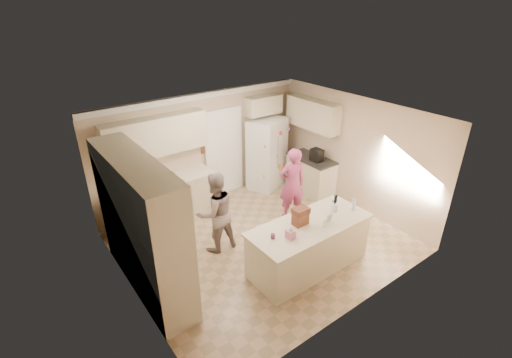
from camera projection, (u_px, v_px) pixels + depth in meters
floor at (262, 242)px, 7.56m from camera, size 5.20×4.60×0.02m
ceiling at (263, 117)px, 6.39m from camera, size 5.20×4.60×0.02m
wall_back at (202, 148)px, 8.63m from camera, size 5.20×0.02×2.60m
wall_front at (361, 244)px, 5.32m from camera, size 5.20×0.02×2.60m
wall_left at (126, 232)px, 5.58m from camera, size 0.02×4.60×2.60m
wall_right at (354, 153)px, 8.37m from camera, size 0.02×4.60×2.60m
crown_back at (200, 96)px, 8.05m from camera, size 5.20×0.08×0.12m
pantry_bank at (142, 226)px, 5.94m from camera, size 0.60×2.60×2.35m
back_base_cab at (166, 200)px, 8.18m from camera, size 2.20×0.60×0.88m
back_countertop at (164, 182)px, 7.96m from camera, size 2.24×0.63×0.04m
back_upper_cab at (156, 136)px, 7.62m from camera, size 2.20×0.35×0.80m
doorway_opening at (223, 153)px, 9.02m from camera, size 0.90×0.06×2.10m
doorway_casing at (224, 154)px, 8.99m from camera, size 1.02×0.03×2.22m
wall_frame_upper at (203, 138)px, 8.50m from camera, size 0.15×0.02×0.20m
wall_frame_lower at (204, 149)px, 8.62m from camera, size 0.15×0.02×0.20m
refrigerator at (267, 154)px, 9.38m from camera, size 1.09×0.97×1.80m
fridge_seam at (276, 158)px, 9.12m from camera, size 0.02×0.02×1.78m
fridge_dispenser at (269, 151)px, 8.89m from camera, size 0.22×0.03×0.35m
fridge_handle_l at (275, 153)px, 9.02m from camera, size 0.02×0.02×0.85m
fridge_handle_r at (278, 152)px, 9.07m from camera, size 0.02×0.02×0.85m
over_fridge_cab at (263, 105)px, 9.03m from camera, size 0.95×0.35×0.45m
right_base_cab at (311, 175)px, 9.31m from camera, size 0.60×1.20×0.88m
right_countertop at (312, 159)px, 9.10m from camera, size 0.63×1.24×0.04m
right_upper_cab at (313, 114)px, 8.85m from camera, size 0.35×1.50×0.70m
coffee_maker at (317, 155)px, 8.86m from camera, size 0.22×0.28×0.30m
island_base at (308, 246)px, 6.67m from camera, size 2.20×0.90×0.88m
island_top at (310, 225)px, 6.47m from camera, size 2.28×0.96×0.05m
utensil_crock at (334, 207)px, 6.81m from camera, size 0.13×0.13×0.15m
tissue_box at (291, 234)px, 6.06m from camera, size 0.13×0.13×0.14m
tissue_plume at (291, 228)px, 6.01m from camera, size 0.08×0.08×0.08m
dollhouse_body at (300, 219)px, 6.40m from camera, size 0.26×0.18×0.22m
dollhouse_roof at (301, 211)px, 6.33m from camera, size 0.28×0.20×0.10m
jam_jar at (273, 236)px, 6.05m from camera, size 0.07×0.07×0.09m
greeting_card_a at (325, 222)px, 6.36m from camera, size 0.12×0.06×0.16m
greeting_card_b at (329, 218)px, 6.48m from camera, size 0.12×0.05×0.16m
water_bottle at (354, 205)px, 6.81m from camera, size 0.07×0.07×0.24m
shaker_salt at (333, 202)px, 7.04m from camera, size 0.05×0.05×0.09m
shaker_pepper at (336, 201)px, 7.07m from camera, size 0.05×0.05×0.09m
teen_boy at (216, 213)px, 7.00m from camera, size 0.81×0.65×1.63m
teen_girl at (292, 184)px, 8.03m from camera, size 0.70×0.56×1.66m
fridge_magnets at (276, 158)px, 9.12m from camera, size 0.76×0.02×1.44m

